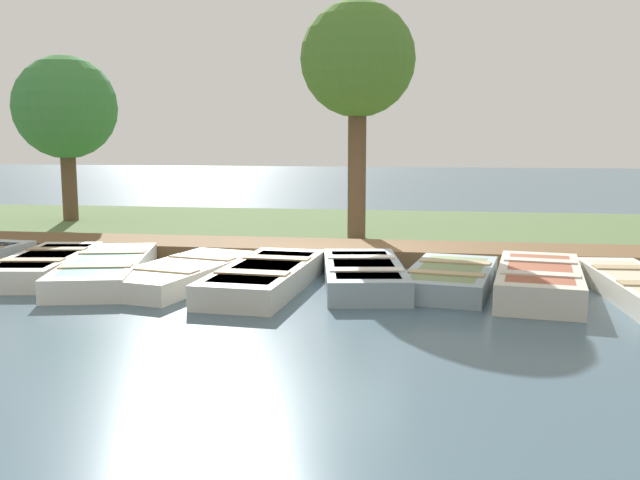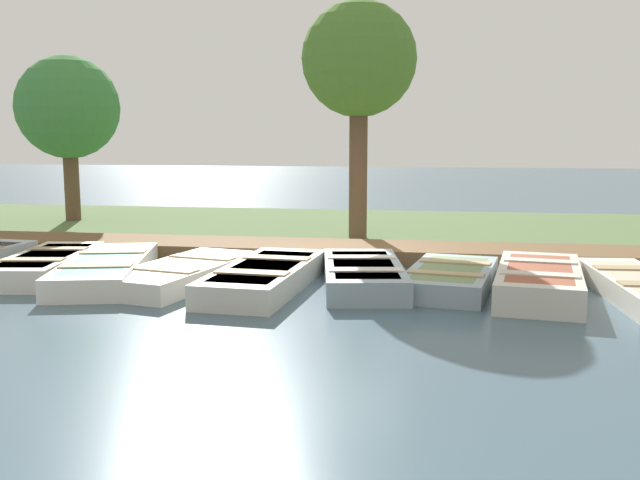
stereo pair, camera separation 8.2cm
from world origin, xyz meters
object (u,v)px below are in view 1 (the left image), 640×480
object	(u,v)px
park_tree_far_left	(65,109)
park_tree_left	(358,63)
rowboat_3	(105,269)
rowboat_4	(184,273)
rowboat_9	(636,286)
rowboat_2	(46,265)
rowboat_7	(450,278)
rowboat_8	(539,281)
rowboat_6	(363,274)
rowboat_5	(266,276)

from	to	relation	value
park_tree_far_left	park_tree_left	bearing A→B (deg)	75.16
rowboat_3	park_tree_left	bearing A→B (deg)	127.43
rowboat_4	rowboat_9	xyz separation A→B (m)	(-0.03, 6.87, 0.00)
rowboat_2	rowboat_3	xyz separation A→B (m)	(0.19, 1.15, -0.01)
rowboat_7	rowboat_4	bearing A→B (deg)	-77.09
rowboat_8	park_tree_far_left	world-z (taller)	park_tree_far_left
rowboat_4	park_tree_left	bearing A→B (deg)	166.06
rowboat_7	rowboat_9	size ratio (longest dim) A/B	0.87
rowboat_8	park_tree_left	size ratio (longest dim) A/B	0.59
rowboat_2	rowboat_6	world-z (taller)	rowboat_2
rowboat_8	rowboat_9	size ratio (longest dim) A/B	0.96
rowboat_2	rowboat_5	bearing A→B (deg)	75.49
rowboat_2	rowboat_3	distance (m)	1.17
park_tree_far_left	park_tree_left	world-z (taller)	park_tree_left
rowboat_6	rowboat_9	xyz separation A→B (m)	(0.17, 4.01, -0.02)
rowboat_4	rowboat_6	distance (m)	2.86
rowboat_3	rowboat_6	xyz separation A→B (m)	(-0.16, 4.20, 0.01)
rowboat_7	rowboat_2	bearing A→B (deg)	-80.27
rowboat_3	park_tree_left	world-z (taller)	park_tree_left
rowboat_2	park_tree_left	size ratio (longest dim) A/B	0.59
rowboat_5	rowboat_3	bearing A→B (deg)	-90.25
park_tree_left	rowboat_8	bearing A→B (deg)	34.45
rowboat_2	rowboat_9	bearing A→B (deg)	80.33
rowboat_4	rowboat_3	bearing A→B (deg)	-78.85
rowboat_5	rowboat_8	distance (m)	4.11
rowboat_4	rowboat_6	xyz separation A→B (m)	(-0.21, 2.86, 0.02)
rowboat_2	rowboat_7	xyz separation A→B (m)	(-0.00, 6.70, -0.02)
rowboat_6	rowboat_8	world-z (taller)	rowboat_8
rowboat_6	park_tree_far_left	bearing A→B (deg)	-136.99
rowboat_6	rowboat_4	bearing A→B (deg)	-94.97
rowboat_2	rowboat_4	world-z (taller)	rowboat_2
rowboat_3	rowboat_7	size ratio (longest dim) A/B	1.30
park_tree_far_left	rowboat_2	bearing A→B (deg)	24.29
rowboat_4	park_tree_far_left	distance (m)	8.97
rowboat_9	park_tree_left	bearing A→B (deg)	-138.52
rowboat_4	rowboat_8	size ratio (longest dim) A/B	1.07
rowboat_2	park_tree_left	world-z (taller)	park_tree_left
rowboat_6	rowboat_3	bearing A→B (deg)	-96.90
rowboat_6	rowboat_8	xyz separation A→B (m)	(0.25, 2.62, 0.03)
rowboat_4	rowboat_5	xyz separation A→B (m)	(0.18, 1.38, 0.02)
rowboat_8	rowboat_2	bearing A→B (deg)	-83.74
park_tree_far_left	rowboat_8	bearing A→B (deg)	58.51
rowboat_8	rowboat_7	bearing A→B (deg)	-94.07
rowboat_2	park_tree_left	xyz separation A→B (m)	(-4.33, 4.82, 3.66)
rowboat_8	park_tree_left	bearing A→B (deg)	-137.27
rowboat_4	rowboat_5	world-z (taller)	rowboat_5
rowboat_7	park_tree_left	distance (m)	5.98
rowboat_9	park_tree_left	distance (m)	7.40
rowboat_8	park_tree_left	world-z (taller)	park_tree_left
park_tree_left	rowboat_2	bearing A→B (deg)	-48.05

